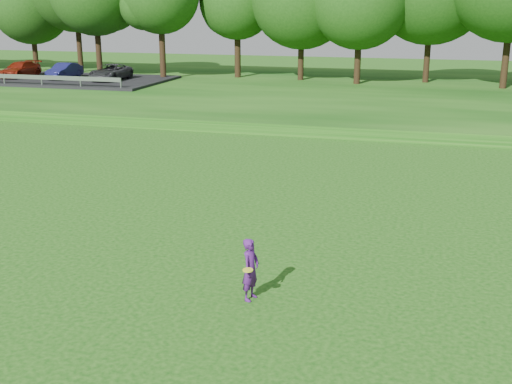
# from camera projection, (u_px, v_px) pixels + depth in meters

# --- Properties ---
(ground) EXTENTS (140.00, 140.00, 0.00)m
(ground) POSITION_uv_depth(u_px,v_px,m) (54.00, 290.00, 14.84)
(ground) COLOR #10450D
(ground) RESTS_ON ground
(berm) EXTENTS (130.00, 30.00, 0.60)m
(berm) POSITION_uv_depth(u_px,v_px,m) (319.00, 92.00, 46.16)
(berm) COLOR #10450D
(berm) RESTS_ON ground
(walking_path) EXTENTS (130.00, 1.60, 0.04)m
(walking_path) POSITION_uv_depth(u_px,v_px,m) (270.00, 131.00, 33.31)
(walking_path) COLOR gray
(walking_path) RESTS_ON ground
(parking_lot) EXTENTS (24.00, 9.00, 1.38)m
(parking_lot) POSITION_uv_depth(u_px,v_px,m) (24.00, 74.00, 50.97)
(parking_lot) COLOR black
(parking_lot) RESTS_ON berm
(woman) EXTENTS (0.44, 0.77, 1.44)m
(woman) POSITION_uv_depth(u_px,v_px,m) (251.00, 269.00, 14.21)
(woman) COLOR #511971
(woman) RESTS_ON ground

